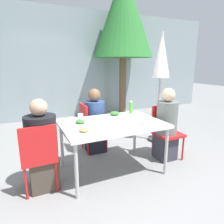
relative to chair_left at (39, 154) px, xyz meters
The scene contains 17 objects.
ground_plane 1.11m from the chair_left, ahead, with size 24.00×24.00×0.00m, color gray.
building_facade 3.78m from the chair_left, 74.29° to the left, with size 10.00×0.20×3.00m.
dining_table 1.01m from the chair_left, ahead, with size 1.38×0.95×0.72m.
chair_left is the anchor object (origin of this frame).
person_left 0.10m from the chair_left, 59.27° to the left, with size 0.37×0.37×1.12m.
chair_right 1.99m from the chair_left, ahead, with size 0.41×0.41×0.85m.
person_right 1.93m from the chair_left, ahead, with size 0.33×0.33×1.15m.
chair_far 1.27m from the chair_left, 43.68° to the left, with size 0.40×0.40×0.85m.
person_far 1.29m from the chair_left, 39.60° to the left, with size 0.34×0.34×1.11m.
closed_umbrella 2.65m from the chair_left, 18.60° to the left, with size 0.36×0.36×2.08m.
plate_0 0.65m from the chair_left, 19.64° to the left, with size 0.23×0.23×0.06m.
plate_1 1.27m from the chair_left, 19.27° to the left, with size 0.27×0.27×0.07m.
plate_2 0.59m from the chair_left, 15.91° to the right, with size 0.21×0.21×0.06m.
bottle 1.60m from the chair_left, 16.90° to the left, with size 0.06×0.06×0.21m.
drinking_cup 0.83m from the chair_left, 35.34° to the left, with size 0.08×0.08×0.08m.
salad_bowl 1.42m from the chair_left, ahead, with size 0.16×0.16×0.06m.
tree_behind_left 4.49m from the chair_left, 47.57° to the left, with size 1.64×1.64×3.98m.
Camera 1 is at (-1.11, -2.41, 1.51)m, focal length 32.00 mm.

